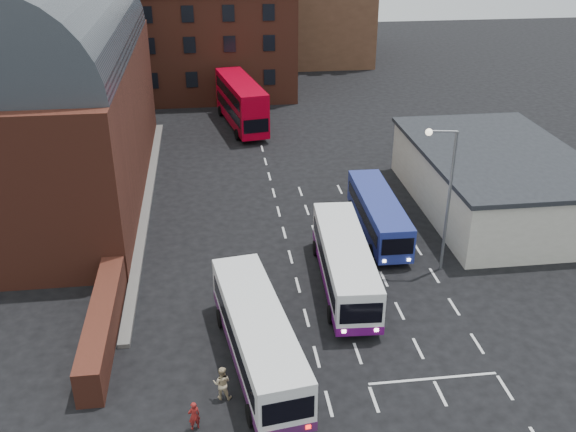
{
  "coord_description": "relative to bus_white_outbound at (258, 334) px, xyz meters",
  "views": [
    {
      "loc": [
        -4.44,
        -24.85,
        19.58
      ],
      "look_at": [
        0.0,
        10.0,
        2.2
      ],
      "focal_mm": 40.0,
      "sensor_mm": 36.0,
      "label": 1
    }
  ],
  "objects": [
    {
      "name": "castle_keep",
      "position": [
        8.79,
        66.92,
        4.31
      ],
      "size": [
        22.0,
        22.0,
        12.0
      ],
      "primitive_type": "cube",
      "color": "brown",
      "rests_on": "ground"
    },
    {
      "name": "ground",
      "position": [
        2.79,
        0.92,
        -1.69
      ],
      "size": [
        180.0,
        180.0,
        0.0
      ],
      "primitive_type": "plane",
      "color": "black"
    },
    {
      "name": "forecourt_wall",
      "position": [
        -7.41,
        2.92,
        -0.79
      ],
      "size": [
        1.2,
        10.0,
        1.8
      ],
      "primitive_type": "cube",
      "color": "#602B1E",
      "rests_on": "ground"
    },
    {
      "name": "brick_terrace",
      "position": [
        -3.21,
        46.92,
        3.81
      ],
      "size": [
        22.0,
        10.0,
        11.0
      ],
      "primitive_type": "cube",
      "color": "brown",
      "rests_on": "ground"
    },
    {
      "name": "bus_white_outbound",
      "position": [
        0.0,
        0.0,
        0.0
      ],
      "size": [
        3.86,
        10.75,
        2.87
      ],
      "rotation": [
        0.0,
        0.0,
        0.14
      ],
      "color": "white",
      "rests_on": "ground"
    },
    {
      "name": "pedestrian_red",
      "position": [
        -2.95,
        -3.8,
        -1.0
      ],
      "size": [
        0.58,
        0.47,
        1.38
      ],
      "primitive_type": "imported",
      "rotation": [
        0.0,
        0.0,
        3.47
      ],
      "color": "maroon",
      "rests_on": "ground"
    },
    {
      "name": "bus_white_inbound",
      "position": [
        5.32,
        6.03,
        -0.03
      ],
      "size": [
        3.04,
        10.46,
        2.82
      ],
      "rotation": [
        0.0,
        0.0,
        3.09
      ],
      "color": "white",
      "rests_on": "ground"
    },
    {
      "name": "pedestrian_beige",
      "position": [
        -1.75,
        -2.11,
        -0.88
      ],
      "size": [
        0.9,
        0.76,
        1.63
      ],
      "primitive_type": "imported",
      "rotation": [
        0.0,
        0.0,
        2.94
      ],
      "color": "#C8B28B",
      "rests_on": "ground"
    },
    {
      "name": "railway_station",
      "position": [
        -12.71,
        21.92,
        5.94
      ],
      "size": [
        12.0,
        28.0,
        16.0
      ],
      "color": "#602B1E",
      "rests_on": "ground"
    },
    {
      "name": "cream_building",
      "position": [
        17.79,
        14.92,
        0.46
      ],
      "size": [
        10.4,
        16.4,
        4.25
      ],
      "color": "beige",
      "rests_on": "ground"
    },
    {
      "name": "bus_red_double",
      "position": [
        1.41,
        35.09,
        0.68
      ],
      "size": [
        4.4,
        11.42,
        4.46
      ],
      "rotation": [
        0.0,
        0.0,
        3.31
      ],
      "color": "#B10018",
      "rests_on": "ground"
    },
    {
      "name": "street_lamp",
      "position": [
        11.09,
        7.24,
        3.52
      ],
      "size": [
        1.75,
        0.51,
        8.65
      ],
      "rotation": [
        0.0,
        0.0,
        -0.16
      ],
      "color": "slate",
      "rests_on": "ground"
    },
    {
      "name": "bus_blue",
      "position": [
        8.79,
        12.03,
        -0.17
      ],
      "size": [
        2.52,
        9.47,
        2.57
      ],
      "rotation": [
        0.0,
        0.0,
        3.12
      ],
      "color": "navy",
      "rests_on": "ground"
    }
  ]
}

